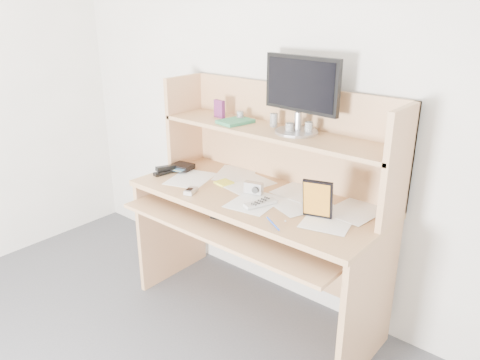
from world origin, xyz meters
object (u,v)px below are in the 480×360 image
Objects in this scene: desk at (265,200)px; keyboard at (261,218)px; monitor at (301,92)px; game_case at (318,199)px; tv_remote at (260,203)px.

keyboard is (0.08, -0.15, -0.03)m from desk.
desk is at bearing -134.20° from monitor.
desk reaches higher than keyboard.
desk is at bearing 106.22° from keyboard.
game_case is 0.56m from monitor.
keyboard is at bearing -60.35° from desk.
monitor is at bearing 105.59° from tv_remote.
monitor is (0.13, 0.11, 0.59)m from desk.
game_case is at bearing 30.05° from tv_remote.
desk reaches higher than game_case.
tv_remote is 0.89× the size of game_case.
monitor is (0.04, 0.26, 0.62)m from keyboard.
tv_remote is 0.60m from monitor.
monitor is at bearing 121.37° from game_case.
game_case is (0.31, 0.02, 0.19)m from keyboard.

